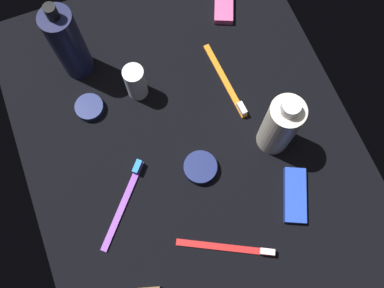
{
  "coord_description": "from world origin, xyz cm",
  "views": [
    {
      "loc": [
        22.3,
        -8.66,
        78.93
      ],
      "look_at": [
        0.0,
        0.0,
        3.0
      ],
      "focal_mm": 39.29,
      "sensor_mm": 36.0,
      "label": 1
    }
  ],
  "objects_px": {
    "snack_bar_blue": "(295,195)",
    "snack_bar_pink": "(224,2)",
    "deodorant_stick": "(136,82)",
    "cream_tin_right": "(90,108)",
    "toothbrush_red": "(231,248)",
    "toothbrush_purple": "(125,199)",
    "toothbrush_orange": "(227,84)",
    "cream_tin_left": "(200,168)",
    "lotion_bottle": "(68,44)",
    "bodywash_bottle": "(280,126)"
  },
  "relations": [
    {
      "from": "snack_bar_blue",
      "to": "snack_bar_pink",
      "type": "bearing_deg",
      "value": -160.12
    },
    {
      "from": "deodorant_stick",
      "to": "cream_tin_right",
      "type": "relative_size",
      "value": 1.52
    },
    {
      "from": "toothbrush_red",
      "to": "toothbrush_purple",
      "type": "height_order",
      "value": "same"
    },
    {
      "from": "toothbrush_orange",
      "to": "cream_tin_left",
      "type": "xyz_separation_m",
      "value": [
        0.15,
        -0.12,
        0.0
      ]
    },
    {
      "from": "cream_tin_right",
      "to": "snack_bar_blue",
      "type": "bearing_deg",
      "value": 44.79
    },
    {
      "from": "lotion_bottle",
      "to": "cream_tin_right",
      "type": "distance_m",
      "value": 0.13
    },
    {
      "from": "snack_bar_blue",
      "to": "cream_tin_left",
      "type": "height_order",
      "value": "cream_tin_left"
    },
    {
      "from": "snack_bar_blue",
      "to": "bodywash_bottle",
      "type": "bearing_deg",
      "value": -159.04
    },
    {
      "from": "lotion_bottle",
      "to": "bodywash_bottle",
      "type": "bearing_deg",
      "value": 46.55
    },
    {
      "from": "toothbrush_orange",
      "to": "cream_tin_left",
      "type": "distance_m",
      "value": 0.19
    },
    {
      "from": "lotion_bottle",
      "to": "toothbrush_purple",
      "type": "bearing_deg",
      "value": -0.14
    },
    {
      "from": "snack_bar_pink",
      "to": "bodywash_bottle",
      "type": "bearing_deg",
      "value": 17.91
    },
    {
      "from": "snack_bar_pink",
      "to": "cream_tin_left",
      "type": "xyz_separation_m",
      "value": [
        0.33,
        -0.19,
        0.0
      ]
    },
    {
      "from": "lotion_bottle",
      "to": "snack_bar_blue",
      "type": "height_order",
      "value": "lotion_bottle"
    },
    {
      "from": "bodywash_bottle",
      "to": "snack_bar_pink",
      "type": "bearing_deg",
      "value": 174.58
    },
    {
      "from": "toothbrush_purple",
      "to": "snack_bar_blue",
      "type": "xyz_separation_m",
      "value": [
        0.11,
        0.3,
        0.0
      ]
    },
    {
      "from": "toothbrush_orange",
      "to": "cream_tin_right",
      "type": "height_order",
      "value": "toothbrush_orange"
    },
    {
      "from": "deodorant_stick",
      "to": "toothbrush_orange",
      "type": "xyz_separation_m",
      "value": [
        0.05,
        0.18,
        -0.04
      ]
    },
    {
      "from": "deodorant_stick",
      "to": "cream_tin_left",
      "type": "xyz_separation_m",
      "value": [
        0.2,
        0.06,
        -0.03
      ]
    },
    {
      "from": "lotion_bottle",
      "to": "snack_bar_blue",
      "type": "bearing_deg",
      "value": 36.17
    },
    {
      "from": "lotion_bottle",
      "to": "toothbrush_red",
      "type": "distance_m",
      "value": 0.49
    },
    {
      "from": "bodywash_bottle",
      "to": "cream_tin_right",
      "type": "xyz_separation_m",
      "value": [
        -0.19,
        -0.32,
        -0.07
      ]
    },
    {
      "from": "snack_bar_pink",
      "to": "cream_tin_left",
      "type": "relative_size",
      "value": 1.62
    },
    {
      "from": "toothbrush_orange",
      "to": "toothbrush_red",
      "type": "xyz_separation_m",
      "value": [
        0.31,
        -0.12,
        0.0
      ]
    },
    {
      "from": "toothbrush_purple",
      "to": "cream_tin_right",
      "type": "height_order",
      "value": "toothbrush_purple"
    },
    {
      "from": "deodorant_stick",
      "to": "snack_bar_blue",
      "type": "bearing_deg",
      "value": 33.28
    },
    {
      "from": "lotion_bottle",
      "to": "cream_tin_left",
      "type": "xyz_separation_m",
      "value": [
        0.3,
        0.15,
        -0.08
      ]
    },
    {
      "from": "deodorant_stick",
      "to": "snack_bar_blue",
      "type": "relative_size",
      "value": 0.83
    },
    {
      "from": "toothbrush_red",
      "to": "cream_tin_left",
      "type": "height_order",
      "value": "toothbrush_red"
    },
    {
      "from": "snack_bar_blue",
      "to": "deodorant_stick",
      "type": "bearing_deg",
      "value": -121.81
    },
    {
      "from": "deodorant_stick",
      "to": "snack_bar_pink",
      "type": "height_order",
      "value": "deodorant_stick"
    },
    {
      "from": "lotion_bottle",
      "to": "snack_bar_pink",
      "type": "distance_m",
      "value": 0.35
    },
    {
      "from": "bodywash_bottle",
      "to": "snack_bar_pink",
      "type": "height_order",
      "value": "bodywash_bottle"
    },
    {
      "from": "bodywash_bottle",
      "to": "toothbrush_red",
      "type": "xyz_separation_m",
      "value": [
        0.16,
        -0.16,
        -0.07
      ]
    },
    {
      "from": "lotion_bottle",
      "to": "toothbrush_red",
      "type": "bearing_deg",
      "value": 18.35
    },
    {
      "from": "toothbrush_orange",
      "to": "cream_tin_right",
      "type": "distance_m",
      "value": 0.28
    },
    {
      "from": "lotion_bottle",
      "to": "snack_bar_blue",
      "type": "distance_m",
      "value": 0.51
    },
    {
      "from": "cream_tin_left",
      "to": "cream_tin_right",
      "type": "height_order",
      "value": "cream_tin_left"
    },
    {
      "from": "lotion_bottle",
      "to": "snack_bar_blue",
      "type": "relative_size",
      "value": 1.96
    },
    {
      "from": "cream_tin_left",
      "to": "cream_tin_right",
      "type": "relative_size",
      "value": 1.13
    },
    {
      "from": "snack_bar_pink",
      "to": "toothbrush_red",
      "type": "bearing_deg",
      "value": 2.32
    },
    {
      "from": "toothbrush_orange",
      "to": "toothbrush_red",
      "type": "distance_m",
      "value": 0.33
    },
    {
      "from": "snack_bar_pink",
      "to": "cream_tin_right",
      "type": "bearing_deg",
      "value": -45.72
    },
    {
      "from": "deodorant_stick",
      "to": "bodywash_bottle",
      "type": "bearing_deg",
      "value": 47.71
    },
    {
      "from": "bodywash_bottle",
      "to": "toothbrush_orange",
      "type": "relative_size",
      "value": 0.97
    },
    {
      "from": "toothbrush_red",
      "to": "snack_bar_pink",
      "type": "xyz_separation_m",
      "value": [
        -0.49,
        0.19,
        0.0
      ]
    },
    {
      "from": "bodywash_bottle",
      "to": "deodorant_stick",
      "type": "distance_m",
      "value": 0.29
    },
    {
      "from": "cream_tin_right",
      "to": "toothbrush_orange",
      "type": "bearing_deg",
      "value": 79.63
    },
    {
      "from": "bodywash_bottle",
      "to": "cream_tin_left",
      "type": "bearing_deg",
      "value": -88.32
    },
    {
      "from": "cream_tin_left",
      "to": "snack_bar_pink",
      "type": "bearing_deg",
      "value": 150.64
    }
  ]
}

